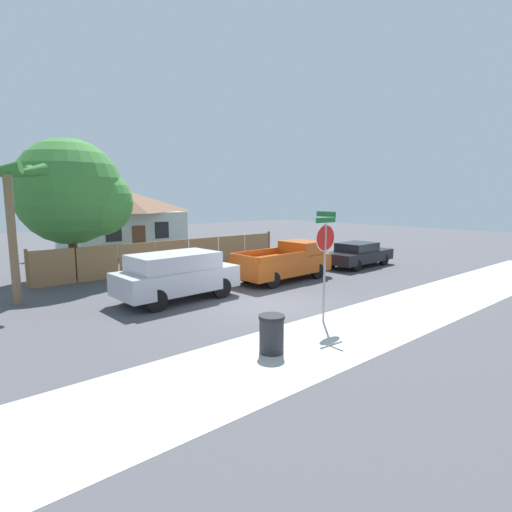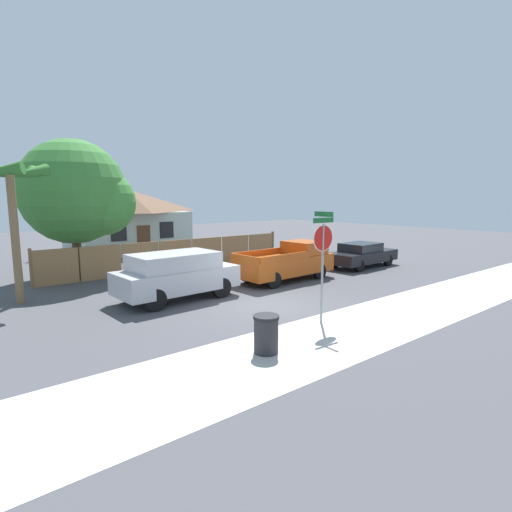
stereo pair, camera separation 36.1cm
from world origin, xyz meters
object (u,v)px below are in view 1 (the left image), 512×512
(house, at_px, (121,219))
(red_suv, at_px, (176,274))
(trash_bin, at_px, (272,334))
(palm_tree, at_px, (7,184))
(orange_pickup, at_px, (286,262))
(parked_sedan, at_px, (358,254))
(stop_sign, at_px, (325,248))
(oak_tree, at_px, (76,194))

(house, relative_size, red_suv, 1.72)
(house, bearing_deg, trash_bin, -102.42)
(palm_tree, distance_m, trash_bin, 10.64)
(orange_pickup, distance_m, trash_bin, 8.88)
(parked_sedan, distance_m, stop_sign, 10.75)
(parked_sedan, bearing_deg, house, 114.77)
(parked_sedan, xyz_separation_m, stop_sign, (-9.22, -5.30, 1.60))
(oak_tree, distance_m, parked_sedan, 14.71)
(red_suv, xyz_separation_m, orange_pickup, (5.70, 0.01, -0.13))
(stop_sign, bearing_deg, palm_tree, 131.63)
(orange_pickup, xyz_separation_m, stop_sign, (-3.62, -5.31, 1.45))
(oak_tree, xyz_separation_m, trash_bin, (0.70, -12.58, -3.47))
(orange_pickup, bearing_deg, stop_sign, -127.08)
(house, height_order, parked_sedan, house)
(red_suv, bearing_deg, palm_tree, 143.64)
(orange_pickup, distance_m, stop_sign, 6.59)
(red_suv, bearing_deg, parked_sedan, -2.81)
(parked_sedan, bearing_deg, orange_pickup, 177.07)
(red_suv, relative_size, orange_pickup, 0.92)
(orange_pickup, bearing_deg, parked_sedan, -2.93)
(trash_bin, bearing_deg, orange_pickup, 43.14)
(red_suv, bearing_deg, trash_bin, -100.07)
(orange_pickup, relative_size, stop_sign, 1.46)
(palm_tree, xyz_separation_m, orange_pickup, (10.37, -3.08, -3.41))
(parked_sedan, relative_size, trash_bin, 4.84)
(palm_tree, xyz_separation_m, parked_sedan, (15.97, -3.10, -3.56))
(parked_sedan, height_order, trash_bin, parked_sedan)
(house, xyz_separation_m, palm_tree, (-8.41, -11.37, 1.97))
(parked_sedan, bearing_deg, palm_tree, 166.22)
(red_suv, distance_m, orange_pickup, 5.71)
(palm_tree, height_order, red_suv, palm_tree)
(red_suv, height_order, stop_sign, stop_sign)
(palm_tree, height_order, orange_pickup, palm_tree)
(oak_tree, relative_size, stop_sign, 1.91)
(oak_tree, bearing_deg, orange_pickup, -42.24)
(house, bearing_deg, red_suv, -104.52)
(palm_tree, relative_size, stop_sign, 1.47)
(oak_tree, bearing_deg, parked_sedan, -27.07)
(palm_tree, xyz_separation_m, stop_sign, (6.75, -8.40, -1.96))
(red_suv, bearing_deg, stop_sign, -71.36)
(trash_bin, bearing_deg, house, 77.58)
(orange_pickup, height_order, parked_sedan, orange_pickup)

